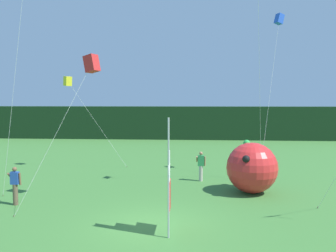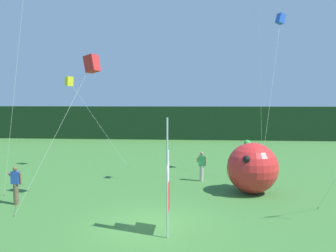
# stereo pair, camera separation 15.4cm
# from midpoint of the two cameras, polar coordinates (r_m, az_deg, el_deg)

# --- Properties ---
(ground_plane) EXTENTS (120.00, 120.00, 0.00)m
(ground_plane) POSITION_cam_midpoint_polar(r_m,az_deg,el_deg) (13.23, -3.17, -16.38)
(ground_plane) COLOR #3D7533
(distant_treeline) EXTENTS (80.00, 2.40, 3.95)m
(distant_treeline) POSITION_cam_midpoint_polar(r_m,az_deg,el_deg) (41.44, 1.83, 0.56)
(distant_treeline) COLOR black
(distant_treeline) RESTS_ON ground
(banner_flag) EXTENTS (0.06, 1.03, 4.11)m
(banner_flag) POSITION_cam_midpoint_polar(r_m,az_deg,el_deg) (11.87, -0.19, -8.87)
(banner_flag) COLOR #B7B7BC
(banner_flag) RESTS_ON ground
(person_near_banner) EXTENTS (0.55, 0.48, 1.72)m
(person_near_banner) POSITION_cam_midpoint_polar(r_m,az_deg,el_deg) (19.92, 5.30, -6.58)
(person_near_banner) COLOR #B7B2A3
(person_near_banner) RESTS_ON ground
(person_mid_field) EXTENTS (0.55, 0.48, 1.72)m
(person_mid_field) POSITION_cam_midpoint_polar(r_m,az_deg,el_deg) (16.90, -24.46, -8.92)
(person_mid_field) COLOR brown
(person_mid_field) RESTS_ON ground
(inflatable_balloon) EXTENTS (2.56, 2.61, 2.65)m
(inflatable_balloon) POSITION_cam_midpoint_polar(r_m,az_deg,el_deg) (17.79, 13.62, -6.79)
(inflatable_balloon) COLOR red
(inflatable_balloon) RESTS_ON ground
(kite_red_box_2) EXTENTS (2.98, 2.76, 6.76)m
(kite_red_box_2) POSITION_cam_midpoint_polar(r_m,az_deg,el_deg) (16.04, -12.96, 10.07)
(kite_red_box_2) COLOR brown
(kite_red_box_2) RESTS_ON ground
(kite_yellow_box_3) EXTENTS (4.21, 1.03, 6.32)m
(kite_yellow_box_3) POSITION_cam_midpoint_polar(r_m,az_deg,el_deg) (24.24, -16.57, 7.14)
(kite_yellow_box_3) COLOR brown
(kite_yellow_box_3) RESTS_ON ground
(kite_blue_box_6) EXTENTS (1.93, 3.15, 9.93)m
(kite_blue_box_6) POSITION_cam_midpoint_polar(r_m,az_deg,el_deg) (22.59, 17.90, 16.47)
(kite_blue_box_6) COLOR brown
(kite_blue_box_6) RESTS_ON ground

